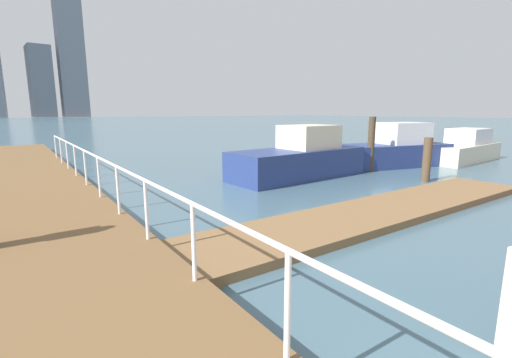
% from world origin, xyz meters
% --- Properties ---
extents(ground_plane, '(300.00, 300.00, 0.00)m').
position_xyz_m(ground_plane, '(0.00, 20.00, 0.00)').
color(ground_plane, '#476675').
extents(floating_dock, '(12.04, 2.00, 0.18)m').
position_xyz_m(floating_dock, '(2.52, 7.35, 0.09)').
color(floating_dock, olive).
rests_on(floating_dock, ground_plane).
extents(boardwalk_railing, '(0.06, 24.67, 1.08)m').
position_xyz_m(boardwalk_railing, '(-3.15, 8.89, 1.25)').
color(boardwalk_railing, white).
rests_on(boardwalk_railing, boardwalk).
extents(dock_piling_1, '(0.29, 0.29, 2.37)m').
position_xyz_m(dock_piling_1, '(7.92, 11.77, 1.18)').
color(dock_piling_1, '#473826').
rests_on(dock_piling_1, ground_plane).
extents(dock_piling_2, '(0.31, 0.31, 1.65)m').
position_xyz_m(dock_piling_2, '(7.73, 9.11, 0.82)').
color(dock_piling_2, brown).
rests_on(dock_piling_2, ground_plane).
extents(moored_boat_1, '(5.84, 2.44, 2.05)m').
position_xyz_m(moored_boat_1, '(4.46, 12.49, 0.76)').
color(moored_boat_1, navy).
rests_on(moored_boat_1, ground_plane).
extents(moored_boat_2, '(7.16, 3.57, 2.07)m').
position_xyz_m(moored_boat_2, '(9.69, 12.26, 0.73)').
color(moored_boat_2, navy).
rests_on(moored_boat_2, ground_plane).
extents(moored_boat_5, '(5.67, 2.31, 1.69)m').
position_xyz_m(moored_boat_5, '(14.69, 11.07, 0.65)').
color(moored_boat_5, beige).
rests_on(moored_boat_5, ground_plane).
extents(skyline_tower_2, '(9.07, 12.61, 28.81)m').
position_xyz_m(skyline_tower_2, '(8.99, 178.42, 14.40)').
color(skyline_tower_2, slate).
rests_on(skyline_tower_2, ground_plane).
extents(skyline_tower_3, '(10.32, 8.25, 81.01)m').
position_xyz_m(skyline_tower_3, '(21.25, 177.81, 40.51)').
color(skyline_tower_3, slate).
rests_on(skyline_tower_3, ground_plane).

